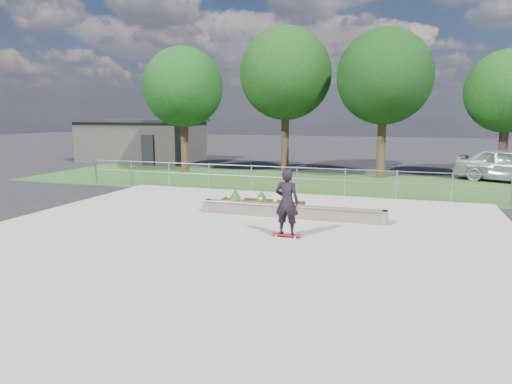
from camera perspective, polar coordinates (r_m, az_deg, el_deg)
ground at (r=12.21m, az=-3.13°, el=-6.17°), size 120.00×120.00×0.00m
grass_verge at (r=22.59m, az=7.14°, el=1.15°), size 30.00×8.00×0.02m
concrete_slab at (r=12.21m, az=-3.13°, el=-6.04°), size 15.00×15.00×0.06m
fence at (r=19.10m, az=5.12°, el=1.93°), size 20.06×0.06×1.20m
building at (r=34.29m, az=-14.04°, el=6.35°), size 8.40×5.40×3.00m
tree_far_left at (r=26.96m, az=-9.09°, el=12.80°), size 4.55×4.55×7.15m
tree_mid_left at (r=26.90m, az=3.74°, el=14.51°), size 5.25×5.25×8.25m
tree_mid_right at (r=25.03m, az=15.75°, el=13.68°), size 4.90×4.90×7.70m
tree_far_right at (r=26.86m, az=28.96°, el=10.94°), size 4.20×4.20×6.60m
grind_ledge at (r=14.69m, az=4.39°, el=-2.41°), size 6.00×0.44×0.43m
planter_bed at (r=16.03m, az=0.48°, el=-1.43°), size 3.00×1.20×0.61m
skateboarder at (r=12.18m, az=3.88°, el=-1.27°), size 0.80×0.45×1.86m
parked_car at (r=25.80m, az=29.14°, el=2.94°), size 5.39×3.89×1.71m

